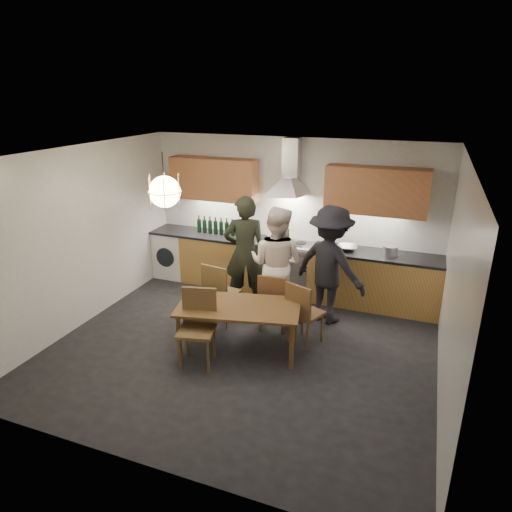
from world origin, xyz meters
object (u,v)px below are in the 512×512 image
(person_mid, at_px, (276,264))
(stock_pot, at_px, (390,251))
(mixing_bowl, at_px, (347,248))
(chair_back_left, at_px, (219,290))
(person_right, at_px, (330,265))
(dining_table, at_px, (239,311))
(person_left, at_px, (245,253))
(chair_front, at_px, (198,321))
(wine_bottles, at_px, (218,226))

(person_mid, bearing_deg, stock_pot, -144.13)
(mixing_bowl, bearing_deg, person_mid, -133.08)
(chair_back_left, relative_size, person_right, 0.54)
(dining_table, distance_m, stock_pot, 2.64)
(dining_table, xyz_separation_m, mixing_bowl, (1.02, 2.03, 0.35))
(person_left, relative_size, stock_pot, 8.12)
(dining_table, bearing_deg, person_mid, 69.98)
(chair_back_left, xyz_separation_m, stock_pot, (2.27, 1.38, 0.43))
(person_mid, xyz_separation_m, person_right, (0.76, 0.20, 0.01))
(person_left, height_order, mixing_bowl, person_left)
(chair_back_left, distance_m, chair_front, 1.01)
(stock_pot, bearing_deg, wine_bottles, 178.58)
(dining_table, xyz_separation_m, stock_pot, (1.69, 1.99, 0.39))
(chair_front, bearing_deg, wine_bottles, 95.74)
(dining_table, relative_size, chair_front, 1.76)
(person_mid, height_order, mixing_bowl, person_mid)
(dining_table, xyz_separation_m, chair_back_left, (-0.58, 0.61, -0.05))
(chair_front, bearing_deg, person_mid, 56.17)
(dining_table, xyz_separation_m, chair_front, (-0.40, -0.38, -0.03))
(chair_front, bearing_deg, stock_pot, 35.06)
(wine_bottles, bearing_deg, person_left, -42.95)
(chair_front, height_order, person_mid, person_mid)
(person_left, distance_m, stock_pot, 2.24)
(dining_table, relative_size, chair_back_left, 1.80)
(stock_pot, bearing_deg, dining_table, -130.32)
(chair_back_left, height_order, mixing_bowl, mixing_bowl)
(person_right, bearing_deg, mixing_bowl, -76.71)
(person_right, xyz_separation_m, wine_bottles, (-2.17, 0.77, 0.16))
(chair_back_left, xyz_separation_m, person_mid, (0.72, 0.49, 0.33))
(dining_table, xyz_separation_m, person_mid, (0.15, 1.10, 0.29))
(chair_back_left, distance_m, mixing_bowl, 2.18)
(mixing_bowl, bearing_deg, chair_back_left, -138.32)
(person_left, xyz_separation_m, mixing_bowl, (1.47, 0.73, 0.03))
(dining_table, height_order, person_mid, person_mid)
(person_right, relative_size, mixing_bowl, 5.63)
(mixing_bowl, relative_size, stock_pot, 1.41)
(person_mid, bearing_deg, mixing_bowl, -127.34)
(person_right, xyz_separation_m, stock_pot, (0.78, 0.70, 0.09))
(person_left, xyz_separation_m, person_mid, (0.59, -0.21, -0.03))
(chair_back_left, bearing_deg, mixing_bowl, -129.04)
(dining_table, xyz_separation_m, wine_bottles, (-1.26, 2.07, 0.46))
(person_mid, distance_m, person_right, 0.79)
(person_left, height_order, person_mid, person_left)
(dining_table, height_order, mixing_bowl, mixing_bowl)
(mixing_bowl, height_order, wine_bottles, wine_bottles)
(person_right, height_order, stock_pot, person_right)
(person_left, relative_size, person_right, 1.02)
(chair_front, relative_size, person_left, 0.54)
(mixing_bowl, bearing_deg, person_right, -98.84)
(mixing_bowl, distance_m, stock_pot, 0.67)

